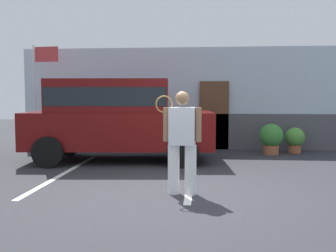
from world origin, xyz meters
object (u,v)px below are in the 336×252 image
tennis_player_man (182,141)px  flag_pole (40,78)px  potted_plant_secondary (295,139)px  parked_suv (116,116)px  potted_plant_by_porch (271,137)px

tennis_player_man → flag_pole: flag_pole is taller
potted_plant_secondary → flag_pole: size_ratio=0.23×
parked_suv → tennis_player_man: bearing=-65.0°
parked_suv → potted_plant_secondary: (4.85, 1.82, -0.74)m
parked_suv → tennis_player_man: 3.70m
potted_plant_secondary → flag_pole: bearing=-179.6°
tennis_player_man → potted_plant_by_porch: (2.28, 4.67, -0.42)m
parked_suv → potted_plant_secondary: size_ratio=6.43×
potted_plant_secondary → potted_plant_by_porch: bearing=-153.8°
potted_plant_by_porch → potted_plant_secondary: potted_plant_by_porch is taller
parked_suv → potted_plant_secondary: bearing=16.0°
tennis_player_man → potted_plant_by_porch: bearing=-112.4°
flag_pole → potted_plant_secondary: bearing=0.4°
parked_suv → tennis_player_man: parked_suv is taller
potted_plant_by_porch → potted_plant_secondary: size_ratio=1.18×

